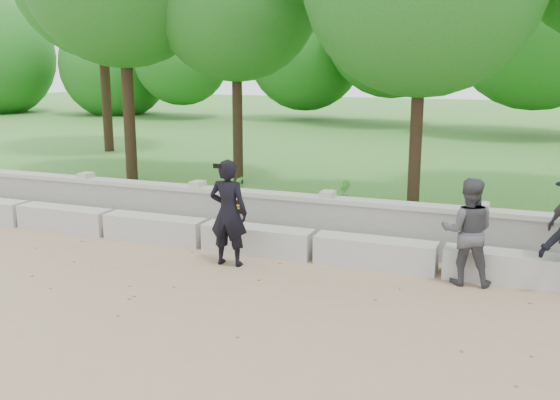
{
  "coord_description": "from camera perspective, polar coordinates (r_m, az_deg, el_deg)",
  "views": [
    {
      "loc": [
        5.01,
        -7.32,
        3.12
      ],
      "look_at": [
        1.63,
        1.32,
        1.08
      ],
      "focal_mm": 40.0,
      "sensor_mm": 36.0,
      "label": 1
    }
  ],
  "objects": [
    {
      "name": "shrub_b",
      "position": [
        12.77,
        5.84,
        0.59
      ],
      "size": [
        0.34,
        0.37,
        0.54
      ],
      "primitive_type": "imported",
      "rotation": [
        0.0,
        0.0,
        1.97
      ],
      "color": "#3B8F30",
      "rests_on": "lawn"
    },
    {
      "name": "visitor_left",
      "position": [
        9.28,
        16.79,
        -2.78
      ],
      "size": [
        0.81,
        0.67,
        1.55
      ],
      "color": "#403F44",
      "rests_on": "ground"
    },
    {
      "name": "man_main",
      "position": [
        9.73,
        -4.74,
        -1.17
      ],
      "size": [
        0.63,
        0.56,
        1.69
      ],
      "color": "black",
      "rests_on": "ground"
    },
    {
      "name": "shrub_a",
      "position": [
        15.41,
        -23.92,
        1.56
      ],
      "size": [
        0.28,
        0.32,
        0.52
      ],
      "primitive_type": "imported",
      "rotation": [
        0.0,
        0.0,
        1.12
      ],
      "color": "#3B8F30",
      "rests_on": "lawn"
    },
    {
      "name": "ground",
      "position": [
        9.4,
        -12.39,
        -7.27
      ],
      "size": [
        80.0,
        80.0,
        0.0
      ],
      "primitive_type": "plane",
      "color": "#937A5A",
      "rests_on": "ground"
    },
    {
      "name": "lawn",
      "position": [
        22.11,
        8.07,
        4.48
      ],
      "size": [
        40.0,
        22.0,
        0.25
      ],
      "primitive_type": "cube",
      "color": "#267223",
      "rests_on": "ground"
    },
    {
      "name": "concrete_bench",
      "position": [
        10.89,
        -6.92,
        -3.11
      ],
      "size": [
        11.9,
        0.45,
        0.45
      ],
      "color": "#B5B2AB",
      "rests_on": "ground"
    },
    {
      "name": "shrub_d",
      "position": [
        13.23,
        -3.73,
        1.03
      ],
      "size": [
        0.39,
        0.4,
        0.54
      ],
      "primitive_type": "imported",
      "rotation": [
        0.0,
        0.0,
        5.31
      ],
      "color": "#3B8F30",
      "rests_on": "lawn"
    },
    {
      "name": "parapet_wall",
      "position": [
        11.43,
        -5.3,
        -1.09
      ],
      "size": [
        12.5,
        0.35,
        0.9
      ],
      "color": "#AAA8A0",
      "rests_on": "ground"
    }
  ]
}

